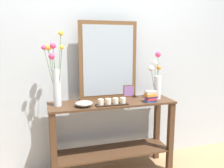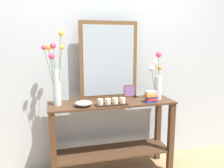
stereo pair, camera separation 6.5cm
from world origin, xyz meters
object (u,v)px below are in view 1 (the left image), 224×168
object	(u,v)px
tall_vase_left	(55,75)
book_stack	(151,96)
console_table	(112,129)
decorative_bowl	(84,103)
vase_right	(157,79)
candle_tray	(112,102)
mirror_leaning	(108,61)
picture_frame_small	(129,91)

from	to	relation	value
tall_vase_left	book_stack	size ratio (longest dim) A/B	5.34
console_table	decorative_bowl	bearing A→B (deg)	-163.36
vase_right	candle_tray	size ratio (longest dim) A/B	1.57
mirror_leaning	vase_right	size ratio (longest dim) A/B	1.63
vase_right	picture_frame_small	world-z (taller)	vase_right
mirror_leaning	decorative_bowl	world-z (taller)	mirror_leaning
mirror_leaning	tall_vase_left	xyz separation A→B (m)	(-0.55, -0.15, -0.11)
mirror_leaning	picture_frame_small	xyz separation A→B (m)	(0.23, -0.01, -0.34)
vase_right	picture_frame_small	xyz separation A→B (m)	(-0.25, 0.15, -0.14)
mirror_leaning	candle_tray	bearing A→B (deg)	-98.74
candle_tray	mirror_leaning	bearing A→B (deg)	81.26
decorative_bowl	book_stack	size ratio (longest dim) A/B	1.28
candle_tray	decorative_bowl	size ratio (longest dim) A/B	1.89
tall_vase_left	decorative_bowl	size ratio (longest dim) A/B	4.18
picture_frame_small	book_stack	bearing A→B (deg)	-61.97
tall_vase_left	mirror_leaning	bearing A→B (deg)	14.82
picture_frame_small	decorative_bowl	xyz separation A→B (m)	(-0.54, -0.24, -0.04)
tall_vase_left	vase_right	xyz separation A→B (m)	(1.04, -0.02, -0.08)
vase_right	decorative_bowl	world-z (taller)	vase_right
mirror_leaning	tall_vase_left	bearing A→B (deg)	-165.18
tall_vase_left	book_stack	distance (m)	0.96
picture_frame_small	vase_right	bearing A→B (deg)	-31.30
console_table	decorative_bowl	size ratio (longest dim) A/B	7.59
console_table	vase_right	distance (m)	0.71
tall_vase_left	picture_frame_small	world-z (taller)	tall_vase_left
tall_vase_left	candle_tray	xyz separation A→B (m)	(0.51, -0.13, -0.27)
console_table	book_stack	bearing A→B (deg)	-16.56
tall_vase_left	decorative_bowl	xyz separation A→B (m)	(0.24, -0.10, -0.27)
picture_frame_small	candle_tray	bearing A→B (deg)	-135.82
mirror_leaning	candle_tray	size ratio (longest dim) A/B	2.56
console_table	picture_frame_small	xyz separation A→B (m)	(0.24, 0.15, 0.37)
mirror_leaning	vase_right	distance (m)	0.55
decorative_bowl	book_stack	xyz separation A→B (m)	(0.68, -0.02, 0.03)
vase_right	candle_tray	bearing A→B (deg)	-168.00
mirror_leaning	candle_tray	distance (m)	0.47
mirror_leaning	picture_frame_small	bearing A→B (deg)	-2.64
console_table	mirror_leaning	xyz separation A→B (m)	(0.01, 0.16, 0.70)
picture_frame_small	mirror_leaning	bearing A→B (deg)	177.36
tall_vase_left	candle_tray	size ratio (longest dim) A/B	2.21
book_stack	candle_tray	bearing A→B (deg)	-179.17
console_table	vase_right	world-z (taller)	vase_right
mirror_leaning	book_stack	xyz separation A→B (m)	(0.37, -0.27, -0.35)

